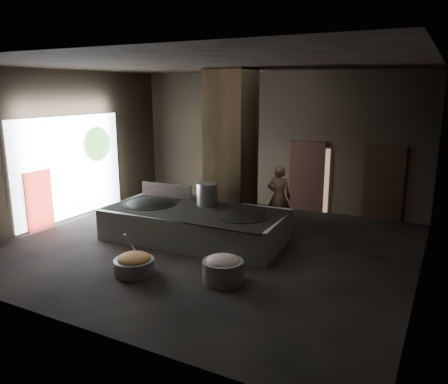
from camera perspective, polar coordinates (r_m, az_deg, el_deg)
The scene contains 28 objects.
floor at distance 11.40m, azimuth -2.13°, elevation -7.16°, with size 10.00×9.00×0.10m, color black.
ceiling at distance 10.71m, azimuth -2.35°, elevation 16.59°, with size 10.00×9.00×0.10m, color black.
back_wall at distance 14.89m, azimuth 6.62°, elevation 6.71°, with size 10.00×0.10×4.50m, color black.
front_wall at distance 7.32m, azimuth -20.37°, elevation -0.81°, with size 10.00×0.10×4.50m, color black.
left_wall at distance 14.02m, azimuth -20.49°, elevation 5.56°, with size 0.10×9.00×4.50m, color black.
right_wall at distance 9.40m, azimuth 25.49°, elevation 1.69°, with size 0.10×9.00×4.50m, color black.
pillar at distance 12.61m, azimuth 0.92°, elevation 5.62°, with size 1.20×1.20×4.50m, color black.
hearth_platform at distance 11.70m, azimuth -3.75°, elevation -4.26°, with size 4.73×2.26×0.82m, color silver.
platform_cap at distance 11.58m, azimuth -3.78°, elevation -2.35°, with size 4.63×2.22×0.03m, color black.
wok_left at distance 12.36m, azimuth -9.64°, elevation -1.82°, with size 1.49×1.49×0.41m, color black.
wok_left_rim at distance 12.34m, azimuth -9.65°, elevation -1.51°, with size 1.52×1.52×0.05m, color black.
wok_right at distance 11.02m, azimuth 2.37°, elevation -3.50°, with size 1.39×1.39×0.39m, color black.
wok_right_rim at distance 11.00m, azimuth 2.37°, elevation -3.15°, with size 1.42×1.42×0.05m, color black.
stock_pot at distance 11.93m, azimuth -2.22°, elevation -0.30°, with size 0.58×0.58×0.62m, color #A3A7AA.
splash_guard at distance 12.91m, azimuth -7.54°, elevation 0.18°, with size 1.64×0.06×0.41m, color black.
cook at distance 12.61m, azimuth 7.18°, elevation -0.63°, with size 0.67×0.43×1.84m, color #94674B.
veg_basin at distance 9.85m, azimuth -11.64°, elevation -9.49°, with size 0.88×0.88×0.32m, color gray.
veg_fill at distance 9.78m, azimuth -11.69°, elevation -8.47°, with size 0.72×0.72×0.22m, color #A4A44F.
ladle at distance 9.91m, azimuth -11.87°, elevation -6.96°, with size 0.03×0.03×0.69m, color #A3A7AA.
meat_basin at distance 9.23m, azimuth -0.14°, elevation -10.31°, with size 0.86×0.86×0.47m, color gray.
meat_fill at distance 9.14m, azimuth -0.14°, elevation -9.08°, with size 0.71×0.71×0.27m, color #BC7570.
doorway_near at distance 14.59m, azimuth 10.75°, elevation 1.85°, with size 1.18×0.08×2.38m, color black.
doorway_near_glow at distance 14.52m, azimuth 11.84°, elevation 1.54°, with size 0.88×0.04×2.09m, color #8C6647.
doorway_far at distance 14.09m, azimuth 20.09°, elevation 0.87°, with size 1.18×0.08×2.38m, color black.
doorway_far_glow at distance 14.12m, azimuth 19.74°, elevation 0.72°, with size 0.88×0.04×2.07m, color #8C6647.
left_opening at distance 14.18m, azimuth -19.41°, elevation 3.06°, with size 0.04×4.20×3.10m, color white.
pavilion_sliver at distance 13.44m, azimuth -22.99°, elevation -1.04°, with size 0.05×0.90×1.70m, color maroon.
tree_silhouette at distance 14.78m, azimuth -16.20°, elevation 6.03°, with size 0.28×1.10×1.10m, color #194714.
Camera 1 is at (5.36, -9.24, 3.92)m, focal length 35.00 mm.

